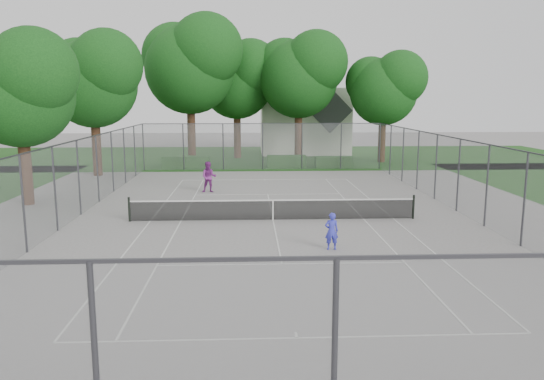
{
  "coord_description": "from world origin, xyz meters",
  "views": [
    {
      "loc": [
        -1.07,
        -23.22,
        5.44
      ],
      "look_at": [
        0.0,
        1.0,
        1.2
      ],
      "focal_mm": 35.0,
      "sensor_mm": 36.0,
      "label": 1
    }
  ],
  "objects_px": {
    "tennis_net": "(273,209)",
    "woman_player": "(209,177)",
    "house": "(304,110)",
    "girl_player": "(332,231)"
  },
  "relations": [
    {
      "from": "house",
      "to": "woman_player",
      "type": "bearing_deg",
      "value": -109.59
    },
    {
      "from": "tennis_net",
      "to": "woman_player",
      "type": "bearing_deg",
      "value": 115.02
    },
    {
      "from": "girl_player",
      "to": "house",
      "type": "bearing_deg",
      "value": -96.26
    },
    {
      "from": "house",
      "to": "girl_player",
      "type": "xyz_separation_m",
      "value": [
        -2.52,
        -33.95,
        -3.54
      ]
    },
    {
      "from": "girl_player",
      "to": "woman_player",
      "type": "bearing_deg",
      "value": -68.26
    },
    {
      "from": "girl_player",
      "to": "woman_player",
      "type": "height_order",
      "value": "woman_player"
    },
    {
      "from": "tennis_net",
      "to": "woman_player",
      "type": "relative_size",
      "value": 7.18
    },
    {
      "from": "house",
      "to": "girl_player",
      "type": "bearing_deg",
      "value": -94.25
    },
    {
      "from": "house",
      "to": "girl_player",
      "type": "distance_m",
      "value": 34.23
    },
    {
      "from": "girl_player",
      "to": "woman_player",
      "type": "distance_m",
      "value": 13.13
    }
  ]
}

